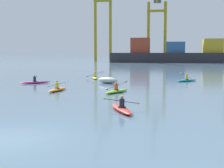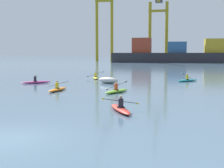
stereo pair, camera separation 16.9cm
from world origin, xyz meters
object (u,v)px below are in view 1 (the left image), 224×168
(gantry_crane_west, at_px, (102,13))
(kayak_teal, at_px, (187,80))
(container_barge, at_px, (175,54))
(kayak_red, at_px, (121,108))
(kayak_magenta, at_px, (35,82))
(gantry_crane_west_mid, at_px, (157,20))
(capsized_dinghy, at_px, (108,80))
(kayak_lime, at_px, (117,91))
(kayak_yellow, at_px, (95,77))
(kayak_orange, at_px, (57,89))

(gantry_crane_west, height_order, kayak_teal, gantry_crane_west)
(container_barge, bearing_deg, kayak_red, -91.41)
(gantry_crane_west, height_order, kayak_red, gantry_crane_west)
(kayak_red, distance_m, kayak_magenta, 19.31)
(gantry_crane_west_mid, bearing_deg, capsized_dinghy, -89.67)
(kayak_lime, bearing_deg, container_barge, 87.26)
(container_barge, relative_size, kayak_yellow, 13.72)
(kayak_lime, distance_m, kayak_orange, 5.43)
(kayak_teal, relative_size, kayak_orange, 0.84)
(kayak_lime, bearing_deg, kayak_orange, 178.64)
(kayak_magenta, relative_size, kayak_orange, 0.85)
(kayak_yellow, bearing_deg, capsized_dinghy, -62.15)
(container_barge, height_order, kayak_teal, container_barge)
(kayak_yellow, distance_m, kayak_magenta, 9.05)
(gantry_crane_west, relative_size, kayak_lime, 12.22)
(kayak_red, height_order, kayak_lime, kayak_lime)
(capsized_dinghy, distance_m, kayak_lime, 8.62)
(gantry_crane_west, height_order, capsized_dinghy, gantry_crane_west)
(gantry_crane_west, xyz_separation_m, kayak_red, (27.94, -112.27, -19.88))
(gantry_crane_west, xyz_separation_m, capsized_dinghy, (23.44, -95.59, -19.70))
(kayak_yellow, height_order, kayak_teal, kayak_teal)
(kayak_red, height_order, kayak_orange, kayak_orange)
(kayak_magenta, bearing_deg, kayak_lime, -31.13)
(gantry_crane_west_mid, distance_m, kayak_lime, 101.59)
(kayak_yellow, xyz_separation_m, kayak_orange, (0.21, -13.85, 0.00))
(kayak_magenta, bearing_deg, kayak_yellow, 57.47)
(kayak_lime, height_order, kayak_orange, kayak_lime)
(kayak_yellow, distance_m, kayak_teal, 11.97)
(kayak_magenta, distance_m, kayak_lime, 12.27)
(container_barge, xyz_separation_m, capsized_dinghy, (-6.94, -82.54, -2.61))
(kayak_yellow, bearing_deg, kayak_teal, -7.64)
(gantry_crane_west, bearing_deg, kayak_red, -76.03)
(kayak_orange, bearing_deg, kayak_lime, -1.36)
(kayak_yellow, xyz_separation_m, kayak_red, (7.54, -22.44, 0.00))
(kayak_orange, bearing_deg, gantry_crane_west, 101.24)
(kayak_teal, distance_m, kayak_magenta, 17.79)
(kayak_yellow, bearing_deg, kayak_orange, -89.14)
(gantry_crane_west_mid, relative_size, kayak_lime, 10.16)
(kayak_teal, bearing_deg, kayak_lime, -116.72)
(capsized_dinghy, distance_m, kayak_orange, 8.57)
(capsized_dinghy, bearing_deg, gantry_crane_west_mid, 90.33)
(capsized_dinghy, xyz_separation_m, kayak_teal, (8.83, 4.16, -0.18))
(gantry_crane_west_mid, bearing_deg, kayak_red, -87.35)
(capsized_dinghy, xyz_separation_m, kayak_orange, (-2.84, -8.09, -0.18))
(gantry_crane_west, distance_m, kayak_yellow, 94.24)
(gantry_crane_west_mid, xyz_separation_m, kayak_orange, (-2.31, -100.07, -16.47))
(container_barge, xyz_separation_m, kayak_lime, (-4.34, -90.76, -2.79))
(gantry_crane_west, xyz_separation_m, kayak_lime, (26.04, -103.81, -19.88))
(gantry_crane_west_mid, distance_m, kayak_red, 110.02)
(kayak_magenta, xyz_separation_m, kayak_orange, (5.07, -6.22, 0.00))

